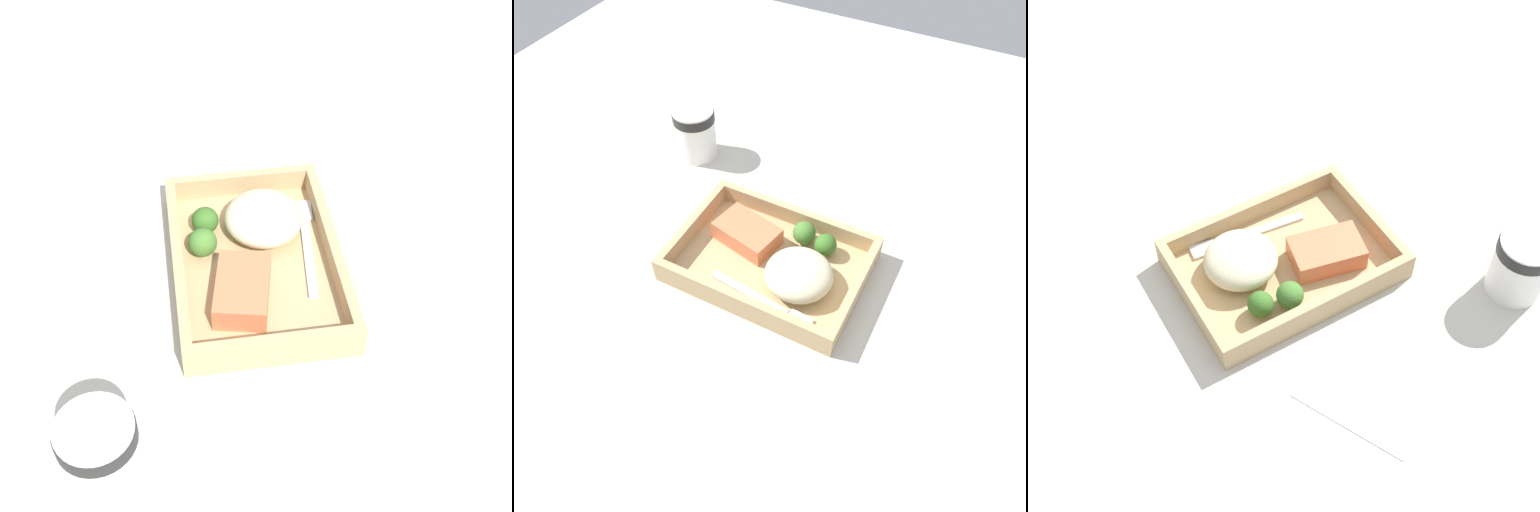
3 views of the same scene
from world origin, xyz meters
TOP-DOWN VIEW (x-y plane):
  - ground_plane at (0.00, 0.00)cm, footprint 160.00×160.00cm
  - takeout_tray at (0.00, 0.00)cm, footprint 27.53×19.30cm
  - tray_rim at (0.00, 0.00)cm, footprint 27.53×19.30cm
  - salmon_fillet at (-5.04, 2.30)cm, footprint 10.27×7.71cm
  - mashed_potatoes at (5.38, -1.72)cm, footprint 9.59×9.42cm
  - broccoli_floret_1 at (6.42, 5.27)cm, footprint 3.30×3.30cm
  - broccoli_floret_2 at (2.66, 5.95)cm, footprint 3.45×3.45cm
  - fork at (3.04, -6.66)cm, footprint 15.89×3.38cm
  - paper_cup at (-23.81, 17.54)cm, footprint 7.28×7.28cm
  - receipt_slip at (1.95, 21.13)cm, footprint 13.60×16.68cm

SIDE VIEW (x-z plane):
  - ground_plane at x=0.00cm, z-range -2.00..0.00cm
  - receipt_slip at x=1.95cm, z-range 0.00..0.24cm
  - takeout_tray at x=0.00cm, z-range 0.00..1.20cm
  - fork at x=3.04cm, z-range 1.20..1.64cm
  - tray_rim at x=0.00cm, z-range 1.20..4.19cm
  - salmon_fillet at x=-5.04cm, z-range 1.20..4.29cm
  - broccoli_floret_1 at x=6.42cm, z-range 1.29..4.88cm
  - broccoli_floret_2 at x=2.66cm, z-range 1.28..5.01cm
  - mashed_potatoes at x=5.38cm, z-range 1.20..5.81cm
  - paper_cup at x=-23.81cm, z-range 0.55..9.85cm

